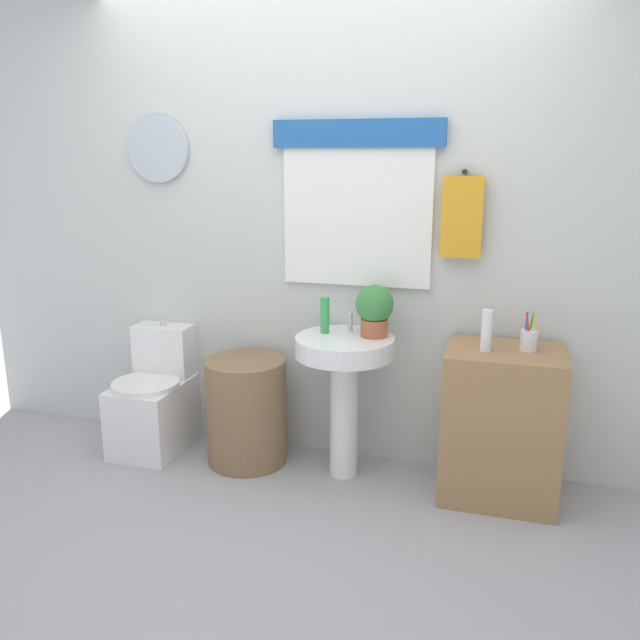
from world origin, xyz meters
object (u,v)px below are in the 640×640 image
at_px(toilet, 156,401).
at_px(toothbrush_cup, 529,339).
at_px(laundry_hamper, 246,411).
at_px(soap_bottle, 325,315).
at_px(lotion_bottle, 487,330).
at_px(pedestal_sink, 344,372).
at_px(potted_plant, 374,308).
at_px(wooden_cabinet, 501,424).

distance_m(toilet, toothbrush_cup, 2.11).
height_order(laundry_hamper, soap_bottle, soap_bottle).
bearing_deg(laundry_hamper, lotion_bottle, -1.82).
distance_m(pedestal_sink, toothbrush_cup, 0.93).
distance_m(laundry_hamper, lotion_bottle, 1.38).
distance_m(toilet, soap_bottle, 1.18).
distance_m(toilet, laundry_hamper, 0.59).
bearing_deg(potted_plant, wooden_cabinet, -5.19).
distance_m(soap_bottle, toothbrush_cup, 1.02).
distance_m(toilet, potted_plant, 1.43).
xyz_separation_m(potted_plant, lotion_bottle, (0.56, -0.10, -0.05)).
distance_m(laundry_hamper, soap_bottle, 0.72).
relative_size(lotion_bottle, toothbrush_cup, 1.08).
relative_size(toilet, wooden_cabinet, 0.94).
relative_size(laundry_hamper, wooden_cabinet, 0.77).
xyz_separation_m(laundry_hamper, lotion_bottle, (1.26, -0.04, 0.57)).
xyz_separation_m(toilet, laundry_hamper, (0.58, -0.03, 0.02)).
height_order(toilet, toothbrush_cup, toothbrush_cup).
xyz_separation_m(soap_bottle, toothbrush_cup, (1.02, -0.03, -0.04)).
bearing_deg(lotion_bottle, toilet, 177.82).
bearing_deg(soap_bottle, pedestal_sink, -22.62).
bearing_deg(pedestal_sink, soap_bottle, 157.38).
distance_m(pedestal_sink, lotion_bottle, 0.76).
bearing_deg(pedestal_sink, toothbrush_cup, 1.28).
bearing_deg(lotion_bottle, toothbrush_cup, 17.02).
relative_size(pedestal_sink, potted_plant, 2.86).
bearing_deg(potted_plant, soap_bottle, -177.80).
distance_m(laundry_hamper, potted_plant, 0.93).
relative_size(pedestal_sink, toothbrush_cup, 4.15).
xyz_separation_m(pedestal_sink, potted_plant, (0.14, 0.06, 0.34)).
height_order(toilet, wooden_cabinet, wooden_cabinet).
distance_m(pedestal_sink, potted_plant, 0.37).
bearing_deg(laundry_hamper, potted_plant, 4.92).
height_order(wooden_cabinet, lotion_bottle, lotion_bottle).
bearing_deg(toothbrush_cup, potted_plant, 176.99).
bearing_deg(soap_bottle, potted_plant, 2.20).
xyz_separation_m(laundry_hamper, wooden_cabinet, (1.36, 0.00, 0.09)).
relative_size(soap_bottle, lotion_bottle, 0.96).
distance_m(wooden_cabinet, toothbrush_cup, 0.45).
xyz_separation_m(toilet, lotion_bottle, (1.84, -0.07, 0.59)).
distance_m(potted_plant, lotion_bottle, 0.57).
distance_m(soap_bottle, lotion_bottle, 0.83).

